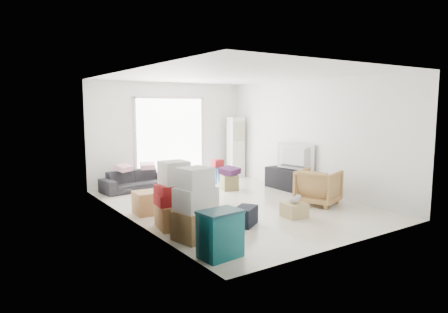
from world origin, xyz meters
TOP-DOWN VIEW (x-y plane):
  - room_shell at (0.00, 0.00)m, footprint 4.98×6.48m
  - sliding_door at (0.00, 2.98)m, footprint 2.10×0.04m
  - ac_tower at (1.95, 2.65)m, footprint 0.45×0.30m
  - tv_console at (2.00, 0.33)m, footprint 0.47×1.55m
  - television at (2.00, 0.33)m, footprint 0.80×1.20m
  - sofa at (-1.19, 2.50)m, footprint 1.74×0.68m
  - pillow_left at (-1.49, 2.53)m, footprint 0.52×0.48m
  - pillow_right at (-0.87, 2.53)m, footprint 0.41×0.37m
  - armchair at (1.48, -1.01)m, footprint 0.97×1.00m
  - storage_bins at (-1.90, -2.35)m, footprint 0.62×0.46m
  - box_stack_a at (-1.80, -1.50)m, footprint 0.71×0.63m
  - box_stack_b at (-1.80, -0.78)m, footprint 0.66×0.65m
  - box_stack_c at (-1.77, 0.32)m, footprint 0.63×0.53m
  - loose_box at (-1.25, 0.28)m, footprint 0.57×0.57m
  - duffel_bag at (-0.72, -1.35)m, footprint 0.60×0.53m
  - ottoman at (0.76, 1.26)m, footprint 0.47×0.47m
  - blanket at (0.76, 1.26)m, footprint 0.52×0.52m
  - kids_table at (1.01, 2.19)m, footprint 0.51×0.51m
  - toy_walker at (-0.31, 1.69)m, footprint 0.34×0.30m
  - wood_crate at (0.36, -1.45)m, footprint 0.44×0.44m
  - plush_bunny at (0.40, -1.44)m, footprint 0.30×0.17m

SIDE VIEW (x-z plane):
  - toy_walker at x=-0.31m, z-range -0.10..0.34m
  - wood_crate at x=0.36m, z-range 0.00..0.27m
  - duffel_bag at x=-0.72m, z-range 0.00..0.33m
  - loose_box at x=-1.25m, z-range 0.00..0.37m
  - ottoman at x=0.76m, z-range 0.00..0.38m
  - box_stack_c at x=-1.77m, z-range 0.00..0.43m
  - tv_console at x=2.00m, z-range 0.00..0.52m
  - sofa at x=-1.19m, z-range 0.00..0.66m
  - storage_bins at x=-1.90m, z-range 0.00..0.66m
  - plush_bunny at x=0.40m, z-range 0.26..0.41m
  - armchair at x=1.48m, z-range 0.00..0.82m
  - blanket at x=0.76m, z-range 0.38..0.52m
  - kids_table at x=1.01m, z-range 0.13..0.77m
  - box_stack_b at x=-1.80m, z-range -0.08..1.07m
  - box_stack_a at x=-1.80m, z-range -0.06..1.07m
  - television at x=2.00m, z-range 0.52..0.66m
  - pillow_right at x=-0.87m, z-range 0.66..0.78m
  - pillow_left at x=-1.49m, z-range 0.66..0.80m
  - ac_tower at x=1.95m, z-range 0.00..1.75m
  - sliding_door at x=0.00m, z-range 0.08..2.41m
  - room_shell at x=0.00m, z-range -0.24..2.94m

